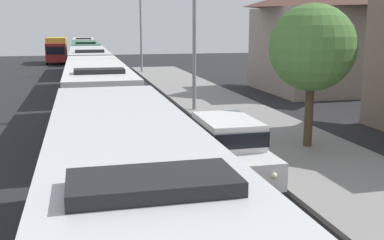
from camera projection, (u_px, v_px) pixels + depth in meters
bus_lead at (127, 203)px, 8.09m from camera, size 2.58×10.56×3.21m
bus_second_in_line at (97, 96)px, 20.17m from camera, size 2.58×12.24×3.21m
bus_middle at (89, 69)px, 32.50m from camera, size 2.58×12.25×3.21m
bus_fourth_in_line at (86, 56)px, 45.56m from camera, size 2.58×12.15×3.21m
bus_rear at (84, 49)px, 58.57m from camera, size 2.58×11.10×3.21m
white_suv at (228, 146)px, 14.48m from camera, size 1.86×4.72×1.90m
box_truck_oncoming at (57, 49)px, 58.37m from camera, size 2.35×7.38×3.15m
streetlamp_mid at (194, 21)px, 24.81m from camera, size 5.18×0.28×7.77m
streetlamp_far at (141, 17)px, 45.50m from camera, size 5.27×0.28×8.79m
roadside_tree at (312, 48)px, 17.25m from camera, size 3.23×3.23×5.37m
house_distant_gabled at (327, 37)px, 33.20m from camera, size 9.17×8.72×7.64m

